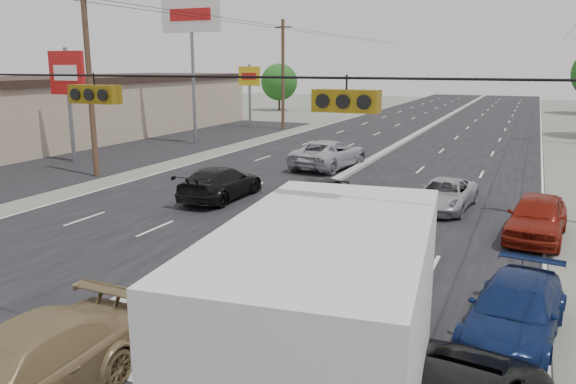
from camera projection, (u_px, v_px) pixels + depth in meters
name	position (u px, v px, depth m)	size (l,w,h in m)	color
ground	(61.00, 341.00, 12.46)	(200.00, 200.00, 0.00)	#606356
road_surface	(388.00, 152.00, 39.26)	(20.00, 160.00, 0.02)	black
center_median	(388.00, 151.00, 39.23)	(0.50, 160.00, 0.20)	gray
strip_mall	(50.00, 112.00, 44.44)	(12.00, 42.00, 4.60)	tan
parking_lot	(145.00, 147.00, 41.43)	(10.00, 42.00, 0.02)	black
utility_pole_left_b	(90.00, 82.00, 29.61)	(1.60, 0.30, 10.00)	#422D1E
utility_pole_left_c	(283.00, 74.00, 51.94)	(1.60, 0.30, 10.00)	#422D1E
traffic_signals	(91.00, 92.00, 10.69)	(25.00, 0.30, 0.54)	black
pole_sign_mid	(67.00, 79.00, 34.04)	(2.60, 0.25, 7.00)	slate
pole_sign_billboard	(191.00, 24.00, 41.16)	(5.00, 0.25, 11.00)	slate
pole_sign_far	(250.00, 81.00, 53.46)	(2.20, 0.25, 6.00)	slate
tree_left_far	(279.00, 82.00, 73.82)	(4.80, 4.80, 6.12)	#382619
box_truck	(334.00, 332.00, 8.64)	(3.49, 7.87, 3.87)	black
tan_sedan	(13.00, 377.00, 9.62)	(2.14, 5.26, 1.53)	olive
red_sedan	(262.00, 272.00, 14.76)	(1.42, 4.07, 1.34)	maroon
queue_car_a	(316.00, 197.00, 22.67)	(1.77, 4.40, 1.50)	black
queue_car_b	(385.00, 242.00, 17.06)	(1.55, 4.45, 1.47)	silver
queue_car_c	(444.00, 195.00, 23.63)	(2.09, 4.53, 1.26)	#9A9BA1
queue_car_d	(515.00, 312.00, 12.41)	(1.85, 4.54, 1.32)	#0F1E4C
queue_car_e	(537.00, 217.00, 19.62)	(1.84, 4.57, 1.56)	maroon
oncoming_near	(221.00, 183.00, 25.39)	(2.08, 5.13, 1.49)	black
oncoming_far	(329.00, 154.00, 33.07)	(2.73, 5.92, 1.65)	#A3A5AA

